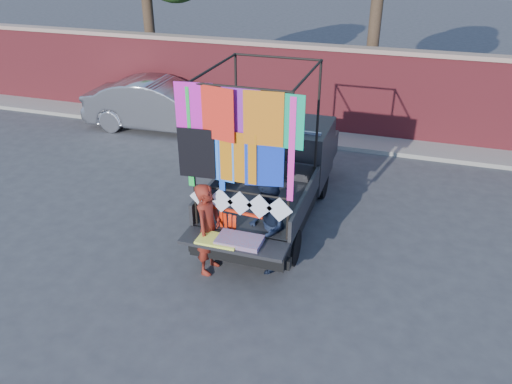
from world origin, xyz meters
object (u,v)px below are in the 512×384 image
(man, at_px, (267,226))
(pickup_truck, at_px, (281,169))
(woman, at_px, (208,229))
(sedan, at_px, (162,105))

(man, bearing_deg, pickup_truck, 169.93)
(woman, xyz_separation_m, man, (0.96, 0.38, 0.02))
(pickup_truck, xyz_separation_m, man, (0.41, -2.42, 0.02))
(sedan, distance_m, man, 7.91)
(sedan, distance_m, woman, 7.62)
(pickup_truck, distance_m, man, 2.45)
(man, bearing_deg, sedan, -158.68)
(sedan, xyz_separation_m, man, (5.19, -5.97, 0.12))
(woman, relative_size, man, 0.98)
(pickup_truck, height_order, woman, pickup_truck)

